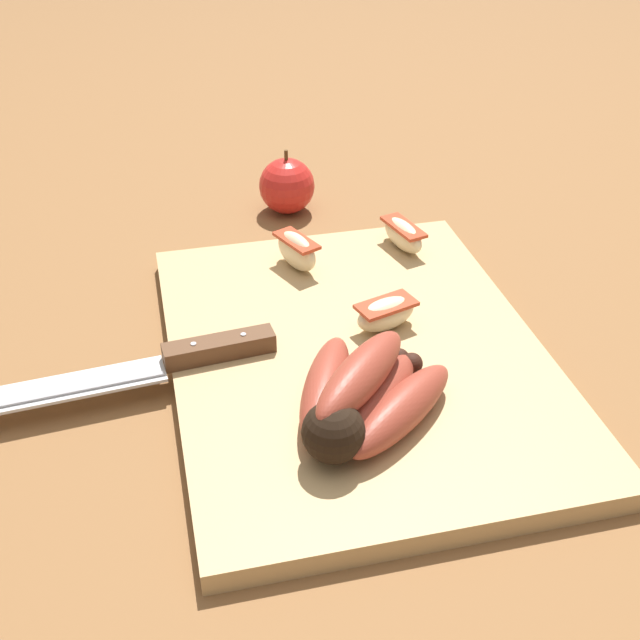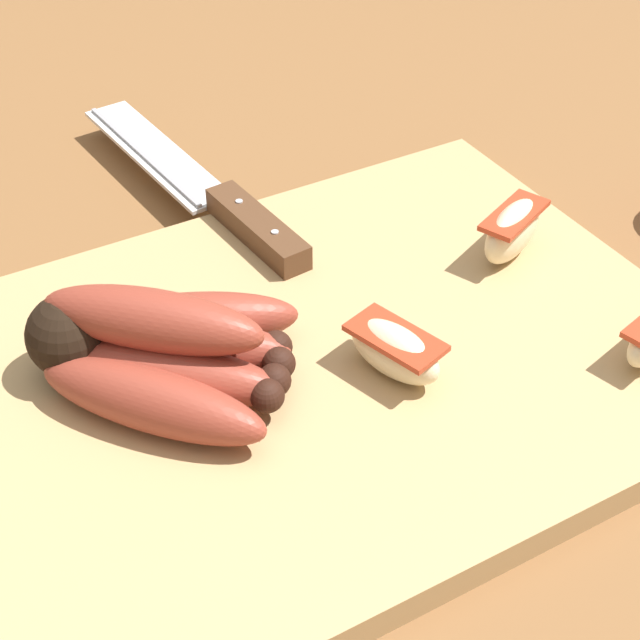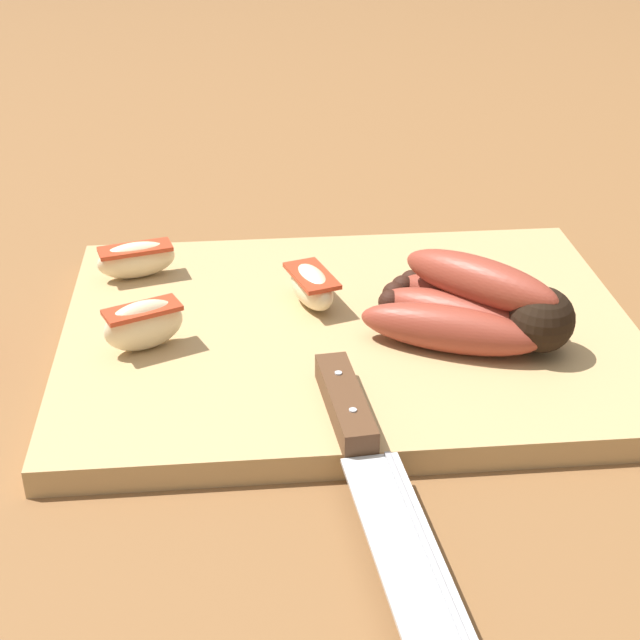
{
  "view_description": "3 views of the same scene",
  "coord_description": "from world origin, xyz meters",
  "px_view_note": "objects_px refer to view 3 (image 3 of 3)",
  "views": [
    {
      "loc": [
        0.57,
        -0.17,
        0.46
      ],
      "look_at": [
        -0.0,
        -0.03,
        0.06
      ],
      "focal_mm": 45.64,
      "sensor_mm": 36.0,
      "label": 1
    },
    {
      "loc": [
        0.21,
        0.37,
        0.4
      ],
      "look_at": [
        0.01,
        0.01,
        0.06
      ],
      "focal_mm": 54.71,
      "sensor_mm": 36.0,
      "label": 2
    },
    {
      "loc": [
        -0.08,
        -0.64,
        0.38
      ],
      "look_at": [
        -0.02,
        -0.01,
        0.03
      ],
      "focal_mm": 53.82,
      "sensor_mm": 36.0,
      "label": 3
    }
  ],
  "objects_px": {
    "apple_wedge_middle": "(312,286)",
    "apple_wedge_far": "(144,324)",
    "banana_bunch": "(477,307)",
    "chefs_knife": "(362,450)",
    "apple_wedge_near": "(136,259)"
  },
  "relations": [
    {
      "from": "apple_wedge_near",
      "to": "apple_wedge_middle",
      "type": "height_order",
      "value": "same"
    },
    {
      "from": "apple_wedge_near",
      "to": "apple_wedge_far",
      "type": "bearing_deg",
      "value": -83.13
    },
    {
      "from": "apple_wedge_near",
      "to": "banana_bunch",
      "type": "bearing_deg",
      "value": -24.9
    },
    {
      "from": "apple_wedge_near",
      "to": "chefs_knife",
      "type": "bearing_deg",
      "value": -59.79
    },
    {
      "from": "banana_bunch",
      "to": "chefs_knife",
      "type": "height_order",
      "value": "banana_bunch"
    },
    {
      "from": "banana_bunch",
      "to": "apple_wedge_middle",
      "type": "xyz_separation_m",
      "value": [
        -0.12,
        0.06,
        -0.01
      ]
    },
    {
      "from": "banana_bunch",
      "to": "apple_wedge_far",
      "type": "distance_m",
      "value": 0.25
    },
    {
      "from": "banana_bunch",
      "to": "chefs_knife",
      "type": "distance_m",
      "value": 0.18
    },
    {
      "from": "banana_bunch",
      "to": "apple_wedge_far",
      "type": "bearing_deg",
      "value": 179.86
    },
    {
      "from": "chefs_knife",
      "to": "apple_wedge_middle",
      "type": "height_order",
      "value": "apple_wedge_middle"
    },
    {
      "from": "apple_wedge_middle",
      "to": "banana_bunch",
      "type": "bearing_deg",
      "value": -26.1
    },
    {
      "from": "apple_wedge_middle",
      "to": "apple_wedge_far",
      "type": "height_order",
      "value": "apple_wedge_far"
    },
    {
      "from": "apple_wedge_far",
      "to": "apple_wedge_middle",
      "type": "bearing_deg",
      "value": 24.28
    },
    {
      "from": "chefs_knife",
      "to": "apple_wedge_far",
      "type": "relative_size",
      "value": 4.39
    },
    {
      "from": "apple_wedge_middle",
      "to": "apple_wedge_far",
      "type": "relative_size",
      "value": 1.03
    }
  ]
}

